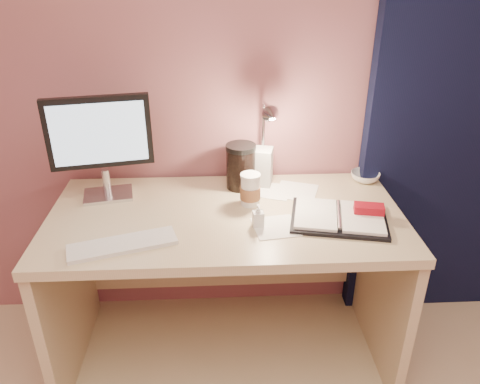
{
  "coord_description": "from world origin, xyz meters",
  "views": [
    {
      "loc": [
        -0.03,
        -0.23,
        1.65
      ],
      "look_at": [
        0.05,
        1.33,
        0.85
      ],
      "focal_mm": 35.0,
      "sensor_mm": 36.0,
      "label": 1
    }
  ],
  "objects_px": {
    "dark_jar": "(241,169)",
    "product_box": "(259,167)",
    "keyboard": "(123,245)",
    "desk_lamp": "(263,137)",
    "planner": "(341,216)",
    "coffee_cup": "(250,190)",
    "bowl": "(365,177)",
    "desk": "(226,250)",
    "monitor": "(100,139)",
    "lotion_bottle": "(258,215)"
  },
  "relations": [
    {
      "from": "dark_jar",
      "to": "product_box",
      "type": "distance_m",
      "value": 0.09
    },
    {
      "from": "keyboard",
      "to": "product_box",
      "type": "distance_m",
      "value": 0.71
    },
    {
      "from": "keyboard",
      "to": "product_box",
      "type": "relative_size",
      "value": 2.24
    },
    {
      "from": "desk_lamp",
      "to": "dark_jar",
      "type": "bearing_deg",
      "value": 158.25
    },
    {
      "from": "planner",
      "to": "coffee_cup",
      "type": "bearing_deg",
      "value": 168.98
    },
    {
      "from": "planner",
      "to": "dark_jar",
      "type": "height_order",
      "value": "dark_jar"
    },
    {
      "from": "desk_lamp",
      "to": "bowl",
      "type": "bearing_deg",
      "value": 1.15
    },
    {
      "from": "desk",
      "to": "coffee_cup",
      "type": "height_order",
      "value": "coffee_cup"
    },
    {
      "from": "monitor",
      "to": "bowl",
      "type": "bearing_deg",
      "value": -5.84
    },
    {
      "from": "product_box",
      "to": "desk_lamp",
      "type": "height_order",
      "value": "desk_lamp"
    },
    {
      "from": "desk",
      "to": "keyboard",
      "type": "bearing_deg",
      "value": -141.93
    },
    {
      "from": "keyboard",
      "to": "desk_lamp",
      "type": "bearing_deg",
      "value": 21.33
    },
    {
      "from": "monitor",
      "to": "keyboard",
      "type": "distance_m",
      "value": 0.48
    },
    {
      "from": "product_box",
      "to": "desk_lamp",
      "type": "relative_size",
      "value": 0.43
    },
    {
      "from": "desk",
      "to": "product_box",
      "type": "xyz_separation_m",
      "value": [
        0.15,
        0.19,
        0.31
      ]
    },
    {
      "from": "monitor",
      "to": "planner",
      "type": "relative_size",
      "value": 1.06
    },
    {
      "from": "coffee_cup",
      "to": "dark_jar",
      "type": "height_order",
      "value": "dark_jar"
    },
    {
      "from": "dark_jar",
      "to": "desk_lamp",
      "type": "height_order",
      "value": "desk_lamp"
    },
    {
      "from": "lotion_bottle",
      "to": "dark_jar",
      "type": "bearing_deg",
      "value": 98.1
    },
    {
      "from": "product_box",
      "to": "dark_jar",
      "type": "bearing_deg",
      "value": -148.93
    },
    {
      "from": "planner",
      "to": "bowl",
      "type": "height_order",
      "value": "planner"
    },
    {
      "from": "planner",
      "to": "bowl",
      "type": "bearing_deg",
      "value": 72.33
    },
    {
      "from": "coffee_cup",
      "to": "planner",
      "type": "bearing_deg",
      "value": -22.95
    },
    {
      "from": "monitor",
      "to": "coffee_cup",
      "type": "bearing_deg",
      "value": -19.92
    },
    {
      "from": "monitor",
      "to": "desk_lamp",
      "type": "bearing_deg",
      "value": -7.53
    },
    {
      "from": "desk",
      "to": "dark_jar",
      "type": "xyz_separation_m",
      "value": [
        0.07,
        0.16,
        0.31
      ]
    },
    {
      "from": "keyboard",
      "to": "lotion_bottle",
      "type": "height_order",
      "value": "lotion_bottle"
    },
    {
      "from": "bowl",
      "to": "product_box",
      "type": "distance_m",
      "value": 0.49
    },
    {
      "from": "keyboard",
      "to": "product_box",
      "type": "bearing_deg",
      "value": 25.11
    },
    {
      "from": "bowl",
      "to": "dark_jar",
      "type": "relative_size",
      "value": 0.73
    },
    {
      "from": "desk",
      "to": "planner",
      "type": "distance_m",
      "value": 0.52
    },
    {
      "from": "coffee_cup",
      "to": "lotion_bottle",
      "type": "relative_size",
      "value": 1.49
    },
    {
      "from": "coffee_cup",
      "to": "dark_jar",
      "type": "xyz_separation_m",
      "value": [
        -0.03,
        0.16,
        0.03
      ]
    },
    {
      "from": "planner",
      "to": "desk_lamp",
      "type": "xyz_separation_m",
      "value": [
        -0.28,
        0.28,
        0.23
      ]
    },
    {
      "from": "coffee_cup",
      "to": "bowl",
      "type": "bearing_deg",
      "value": 19.82
    },
    {
      "from": "keyboard",
      "to": "desk_lamp",
      "type": "distance_m",
      "value": 0.72
    },
    {
      "from": "keyboard",
      "to": "lotion_bottle",
      "type": "bearing_deg",
      "value": -4.0
    },
    {
      "from": "lotion_bottle",
      "to": "dark_jar",
      "type": "relative_size",
      "value": 0.51
    },
    {
      "from": "lotion_bottle",
      "to": "desk_lamp",
      "type": "relative_size",
      "value": 0.23
    },
    {
      "from": "desk",
      "to": "desk_lamp",
      "type": "bearing_deg",
      "value": 39.45
    },
    {
      "from": "bowl",
      "to": "product_box",
      "type": "relative_size",
      "value": 0.77
    },
    {
      "from": "lotion_bottle",
      "to": "desk_lamp",
      "type": "bearing_deg",
      "value": 81.94
    },
    {
      "from": "monitor",
      "to": "planner",
      "type": "xyz_separation_m",
      "value": [
        0.94,
        -0.24,
        -0.25
      ]
    },
    {
      "from": "desk",
      "to": "bowl",
      "type": "relative_size",
      "value": 10.88
    },
    {
      "from": "bowl",
      "to": "lotion_bottle",
      "type": "xyz_separation_m",
      "value": [
        -0.52,
        -0.37,
        0.03
      ]
    },
    {
      "from": "monitor",
      "to": "keyboard",
      "type": "height_order",
      "value": "monitor"
    },
    {
      "from": "desk_lamp",
      "to": "monitor",
      "type": "bearing_deg",
      "value": 177.12
    },
    {
      "from": "lotion_bottle",
      "to": "product_box",
      "type": "distance_m",
      "value": 0.36
    },
    {
      "from": "planner",
      "to": "coffee_cup",
      "type": "xyz_separation_m",
      "value": [
        -0.34,
        0.14,
        0.05
      ]
    },
    {
      "from": "lotion_bottle",
      "to": "desk_lamp",
      "type": "xyz_separation_m",
      "value": [
        0.04,
        0.31,
        0.2
      ]
    }
  ]
}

